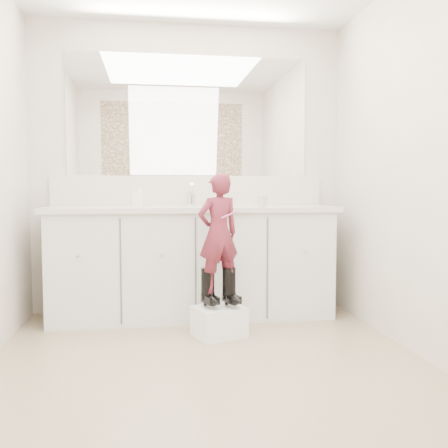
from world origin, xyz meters
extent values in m
plane|color=#877458|center=(0.00, 0.00, 0.00)|extent=(3.00, 3.00, 0.00)
plane|color=beige|center=(0.00, 1.50, 1.20)|extent=(2.60, 0.00, 2.60)
plane|color=beige|center=(0.00, -1.50, 1.20)|extent=(2.60, 0.00, 2.60)
plane|color=beige|center=(1.30, 0.00, 1.20)|extent=(0.00, 3.00, 3.00)
cube|color=silver|center=(0.00, 1.23, 0.42)|extent=(2.20, 0.55, 0.85)
cube|color=beige|center=(0.00, 1.21, 0.87)|extent=(2.28, 0.58, 0.04)
cube|color=beige|center=(0.00, 1.49, 1.02)|extent=(2.28, 0.03, 0.25)
cube|color=white|center=(0.00, 1.49, 1.64)|extent=(2.00, 0.02, 1.00)
cylinder|color=silver|center=(0.00, 1.38, 0.94)|extent=(0.08, 0.08, 0.10)
imported|color=#BFB598|center=(0.55, 1.15, 0.93)|extent=(0.11, 0.11, 0.09)
imported|color=white|center=(-0.42, 1.26, 0.98)|extent=(0.09, 0.10, 0.18)
cube|color=white|center=(0.13, 0.65, 0.10)|extent=(0.40, 0.37, 0.21)
imported|color=#AC3447|center=(0.13, 0.67, 0.72)|extent=(0.35, 0.29, 0.83)
cylinder|color=#DA55A2|center=(0.20, 0.59, 0.86)|extent=(0.13, 0.06, 0.06)
camera|label=1|loc=(-0.33, -2.74, 1.04)|focal=40.00mm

